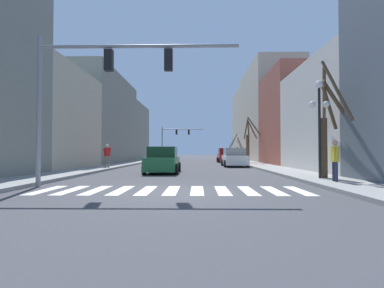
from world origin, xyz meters
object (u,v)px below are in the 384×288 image
at_px(pedestrian_near_right_corner, 107,153).
at_px(street_tree_left_far, 248,142).
at_px(pedestrian_waiting_at_curb, 335,157).
at_px(street_tree_left_mid, 326,127).
at_px(car_parked_right_mid, 225,156).
at_px(traffic_signal_far, 175,136).
at_px(traffic_signal_near, 100,76).
at_px(car_driving_toward_lane, 163,161).
at_px(street_tree_right_near, 237,149).
at_px(street_lamp_right_corner, 319,109).
at_px(car_at_intersection, 234,158).

height_order(pedestrian_near_right_corner, street_tree_left_far, street_tree_left_far).
distance_m(pedestrian_waiting_at_curb, street_tree_left_mid, 2.34).
bearing_deg(street_tree_left_far, car_parked_right_mid, 118.36).
bearing_deg(traffic_signal_far, pedestrian_near_right_corner, -96.41).
relative_size(traffic_signal_near, street_tree_left_mid, 1.43).
distance_m(car_driving_toward_lane, pedestrian_near_right_corner, 6.62).
bearing_deg(street_tree_left_far, street_tree_right_near, 90.38).
relative_size(traffic_signal_far, car_driving_toward_lane, 1.58).
xyz_separation_m(car_driving_toward_lane, pedestrian_waiting_at_curb, (7.94, -7.02, 0.37)).
xyz_separation_m(pedestrian_near_right_corner, street_tree_left_mid, (13.37, -9.52, 1.30)).
bearing_deg(pedestrian_near_right_corner, street_lamp_right_corner, -91.19).
bearing_deg(street_lamp_right_corner, traffic_signal_near, -166.12).
relative_size(pedestrian_near_right_corner, street_tree_right_near, 0.47).
xyz_separation_m(traffic_signal_near, street_tree_right_near, (9.53, 31.61, -2.60)).
bearing_deg(pedestrian_waiting_at_curb, traffic_signal_far, -161.90).
bearing_deg(street_tree_right_near, car_parked_right_mid, -113.20).
bearing_deg(street_tree_left_mid, street_tree_left_far, 91.07).
bearing_deg(street_lamp_right_corner, street_tree_left_far, 89.67).
height_order(traffic_signal_far, street_tree_right_near, traffic_signal_far).
bearing_deg(pedestrian_near_right_corner, street_tree_right_near, 2.59).
xyz_separation_m(street_tree_left_far, street_tree_right_near, (-0.06, 9.26, -0.69)).
bearing_deg(car_parked_right_mid, street_tree_left_far, -151.64).
height_order(street_lamp_right_corner, pedestrian_near_right_corner, street_lamp_right_corner).
height_order(car_driving_toward_lane, street_tree_left_mid, street_tree_left_mid).
distance_m(traffic_signal_near, car_at_intersection, 18.22).
height_order(traffic_signal_far, car_parked_right_mid, traffic_signal_far).
relative_size(traffic_signal_far, car_at_intersection, 1.50).
height_order(car_parked_right_mid, car_at_intersection, car_parked_right_mid).
distance_m(traffic_signal_near, pedestrian_near_right_corner, 13.10).
bearing_deg(traffic_signal_near, pedestrian_waiting_at_curb, 5.36).
distance_m(traffic_signal_far, pedestrian_waiting_at_curb, 41.36).
relative_size(traffic_signal_near, car_driving_toward_lane, 1.70).
xyz_separation_m(car_parked_right_mid, street_tree_left_mid, (2.61, -23.78, 1.69)).
bearing_deg(street_tree_right_near, pedestrian_waiting_at_curb, -90.05).
bearing_deg(traffic_signal_near, traffic_signal_far, 90.26).
height_order(car_at_intersection, street_tree_right_near, street_tree_right_near).
xyz_separation_m(traffic_signal_far, pedestrian_waiting_at_curb, (9.69, -40.10, -3.04)).
height_order(pedestrian_near_right_corner, street_tree_left_mid, street_tree_left_mid).
distance_m(street_lamp_right_corner, car_driving_toward_lane, 10.01).
height_order(street_lamp_right_corner, street_tree_right_near, street_lamp_right_corner).
bearing_deg(car_at_intersection, street_tree_left_mid, -168.72).
xyz_separation_m(traffic_signal_far, street_tree_left_mid, (10.15, -38.25, -1.67)).
bearing_deg(street_tree_right_near, pedestrian_near_right_corner, -123.78).
bearing_deg(car_driving_toward_lane, street_tree_left_mid, 58.38).
distance_m(car_at_intersection, pedestrian_waiting_at_curb, 15.61).
height_order(traffic_signal_near, street_tree_right_near, traffic_signal_near).
height_order(car_parked_right_mid, car_driving_toward_lane, car_parked_right_mid).
relative_size(car_at_intersection, street_tree_left_mid, 0.88).
height_order(car_parked_right_mid, pedestrian_near_right_corner, pedestrian_near_right_corner).
distance_m(street_lamp_right_corner, pedestrian_near_right_corner, 16.40).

